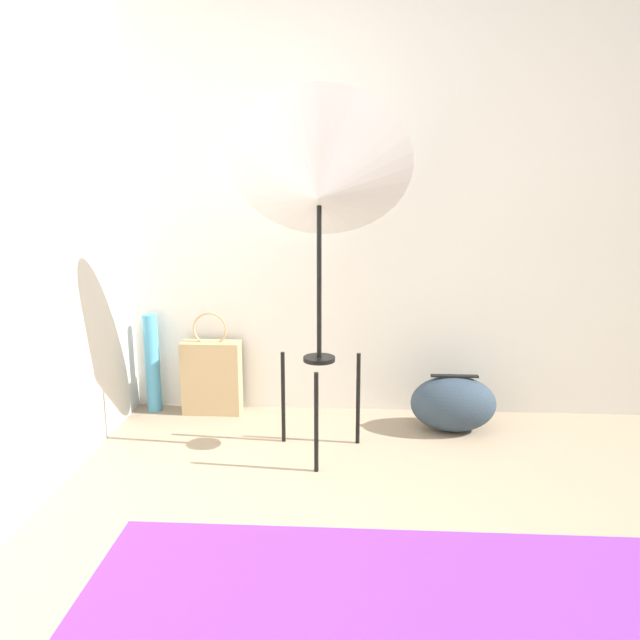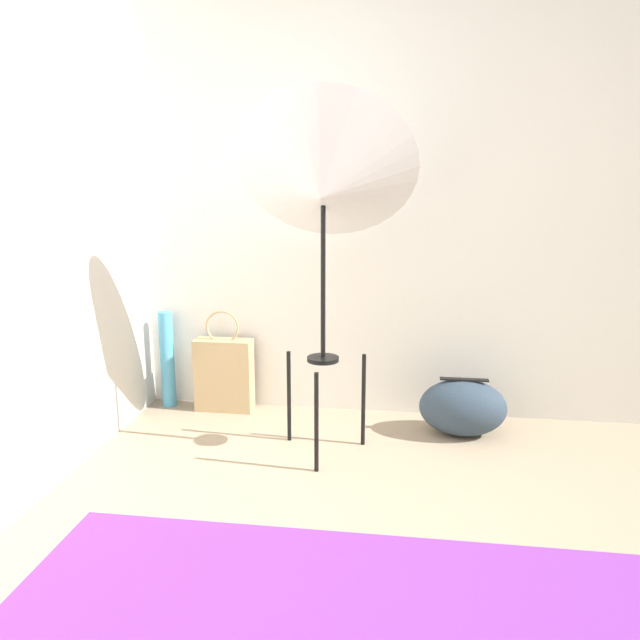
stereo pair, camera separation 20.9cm
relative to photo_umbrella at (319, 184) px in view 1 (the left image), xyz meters
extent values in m
cube|color=silver|center=(0.16, 0.60, 0.04)|extent=(8.00, 0.05, 2.60)
cube|color=silver|center=(-1.11, -0.55, 0.04)|extent=(0.05, 8.00, 2.60)
cube|color=#702D8E|center=(0.34, -1.74, -0.76)|extent=(1.35, 0.43, 0.04)
cylinder|color=black|center=(0.00, -0.21, -1.03)|extent=(0.02, 0.02, 0.46)
cylinder|color=black|center=(-0.18, 0.11, -1.03)|extent=(0.02, 0.02, 0.46)
cylinder|color=black|center=(0.18, 0.11, -1.03)|extent=(0.02, 0.02, 0.46)
cylinder|color=black|center=(0.00, 0.00, -0.80)|extent=(0.15, 0.15, 0.02)
cylinder|color=black|center=(0.00, 0.00, -0.39)|extent=(0.02, 0.02, 0.80)
cone|color=silver|center=(0.00, 0.00, 0.01)|extent=(0.83, 0.69, 0.78)
cube|color=tan|center=(-0.62, 0.47, -1.05)|extent=(0.32, 0.12, 0.41)
torus|color=tan|center=(-0.62, 0.47, -0.78)|extent=(0.19, 0.01, 0.19)
ellipsoid|color=#2D3D4C|center=(0.67, 0.30, -1.11)|extent=(0.44, 0.29, 0.29)
cube|color=black|center=(0.67, 0.30, -0.96)|extent=(0.24, 0.04, 0.01)
cylinder|color=#4CA3D1|center=(-0.96, 0.49, -0.98)|extent=(0.08, 0.08, 0.55)
camera|label=1|loc=(0.17, -2.78, 0.02)|focal=35.00mm
camera|label=2|loc=(0.38, -2.76, 0.02)|focal=35.00mm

